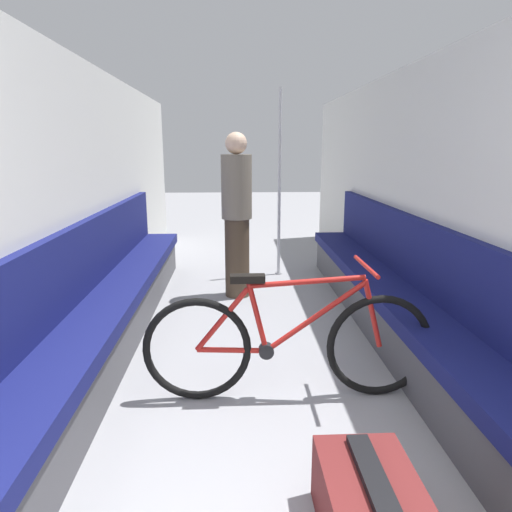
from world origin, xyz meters
TOP-DOWN VIEW (x-y plane):
  - wall_left at (-1.34, 2.79)m, footprint 0.10×8.77m
  - wall_right at (1.34, 2.79)m, footprint 0.10×8.77m
  - bench_seat_row_left at (-1.11, 2.84)m, footprint 0.43×4.67m
  - bench_seat_row_right at (1.11, 2.84)m, footprint 0.43×4.67m
  - bicycle at (0.17, 2.08)m, footprint 1.73×0.46m
  - grab_pole_near at (0.37, 4.84)m, footprint 0.08×0.08m
  - passenger_standing at (-0.12, 4.06)m, footprint 0.30×0.30m

SIDE VIEW (x-z plane):
  - bench_seat_row_left at x=-1.11m, z-range -0.17..0.79m
  - bench_seat_row_right at x=1.11m, z-range -0.17..0.79m
  - bicycle at x=0.17m, z-range -0.07..0.76m
  - passenger_standing at x=-0.12m, z-range 0.03..1.65m
  - grab_pole_near at x=0.37m, z-range -0.03..2.10m
  - wall_left at x=-1.34m, z-range 0.00..2.15m
  - wall_right at x=1.34m, z-range 0.00..2.15m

